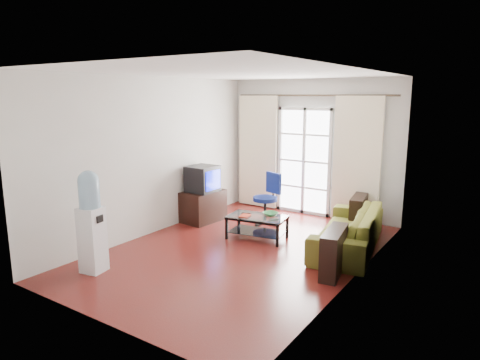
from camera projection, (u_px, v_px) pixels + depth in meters
name	position (u px, v px, depth m)	size (l,w,h in m)	color
floor	(241.00, 251.00, 6.66)	(5.20, 5.20, 0.00)	maroon
ceiling	(241.00, 73.00, 6.14)	(5.20, 5.20, 0.00)	white
wall_back	(312.00, 148.00, 8.52)	(3.60, 0.02, 2.70)	silver
wall_front	(97.00, 201.00, 4.28)	(3.60, 0.02, 2.70)	silver
wall_left	(154.00, 156.00, 7.38)	(0.02, 5.20, 2.70)	silver
wall_right	(359.00, 178.00, 5.42)	(0.02, 5.20, 2.70)	silver
french_door	(304.00, 161.00, 8.61)	(1.16, 0.06, 2.15)	white
curtain_rod	(312.00, 95.00, 8.24)	(0.04, 0.04, 3.30)	#4C3F2D
curtain_left	(258.00, 152.00, 9.11)	(0.90, 0.07, 2.35)	#EFE3C0
curtain_right	(357.00, 160.00, 7.94)	(0.90, 0.07, 2.35)	#EFE3C0
radiator	(347.00, 204.00, 8.21)	(0.64, 0.12, 0.64)	gray
sofa	(348.00, 229.00, 6.74)	(1.18, 2.24, 0.62)	brown
coffee_table	(257.00, 224.00, 7.19)	(1.04, 0.69, 0.39)	silver
bowl	(271.00, 214.00, 7.18)	(0.32, 0.32, 0.06)	green
book	(240.00, 215.00, 7.18)	(0.20, 0.24, 0.02)	#A13A13
remote	(246.00, 213.00, 7.30)	(0.16, 0.04, 0.02)	black
tv_stand	(203.00, 206.00, 8.21)	(0.54, 0.80, 0.59)	black
crt_tv	(202.00, 179.00, 8.08)	(0.55, 0.53, 0.49)	black
task_chair	(266.00, 208.00, 8.09)	(0.81, 0.81, 0.95)	black
water_cooler	(91.00, 220.00, 5.76)	(0.34, 0.34, 1.41)	silver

